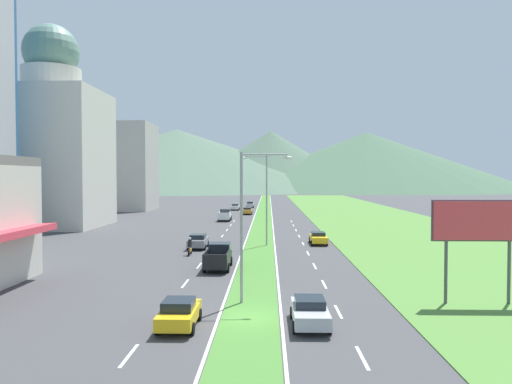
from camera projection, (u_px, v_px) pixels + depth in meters
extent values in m
plane|color=#424244|center=(250.00, 319.00, 26.76)|extent=(600.00, 600.00, 0.00)
cube|color=#477F33|center=(263.00, 221.00, 86.71)|extent=(3.20, 240.00, 0.06)
cube|color=#518438|center=(378.00, 221.00, 86.18)|extent=(24.00, 240.00, 0.06)
cube|color=silver|center=(129.00, 355.00, 21.28)|extent=(0.16, 2.80, 0.01)
cube|color=silver|center=(164.00, 310.00, 28.47)|extent=(0.16, 2.80, 0.01)
cube|color=silver|center=(185.00, 283.00, 35.66)|extent=(0.16, 2.80, 0.01)
cube|color=silver|center=(199.00, 266.00, 42.85)|extent=(0.16, 2.80, 0.01)
cube|color=silver|center=(209.00, 253.00, 50.04)|extent=(0.16, 2.80, 0.01)
cube|color=silver|center=(217.00, 243.00, 57.23)|extent=(0.16, 2.80, 0.01)
cube|color=silver|center=(222.00, 236.00, 64.42)|extent=(0.16, 2.80, 0.01)
cube|color=silver|center=(227.00, 230.00, 71.61)|extent=(0.16, 2.80, 0.01)
cube|color=silver|center=(231.00, 225.00, 78.80)|extent=(0.16, 2.80, 0.01)
cube|color=silver|center=(234.00, 221.00, 85.99)|extent=(0.16, 2.80, 0.01)
cube|color=silver|center=(362.00, 358.00, 21.02)|extent=(0.16, 2.80, 0.01)
cube|color=silver|center=(338.00, 312.00, 28.21)|extent=(0.16, 2.80, 0.01)
cube|color=silver|center=(324.00, 284.00, 35.40)|extent=(0.16, 2.80, 0.01)
cube|color=silver|center=(315.00, 266.00, 42.59)|extent=(0.16, 2.80, 0.01)
cube|color=silver|center=(308.00, 253.00, 49.78)|extent=(0.16, 2.80, 0.01)
cube|color=silver|center=(303.00, 244.00, 56.97)|extent=(0.16, 2.80, 0.01)
cube|color=silver|center=(299.00, 236.00, 64.16)|extent=(0.16, 2.80, 0.01)
cube|color=silver|center=(296.00, 230.00, 71.35)|extent=(0.16, 2.80, 0.01)
cube|color=silver|center=(293.00, 225.00, 78.54)|extent=(0.16, 2.80, 0.01)
cube|color=silver|center=(291.00, 221.00, 85.73)|extent=(0.16, 2.80, 0.01)
cube|color=silver|center=(253.00, 221.00, 86.76)|extent=(0.16, 240.00, 0.01)
cube|color=silver|center=(272.00, 221.00, 86.67)|extent=(0.16, 240.00, 0.01)
cube|color=beige|center=(52.00, 159.00, 76.47)|extent=(15.46, 15.46, 21.45)
cylinder|color=beige|center=(51.00, 79.00, 76.09)|extent=(9.00, 9.00, 3.43)
sphere|color=slate|center=(51.00, 52.00, 75.95)|extent=(8.57, 8.57, 8.57)
cube|color=#B7B2A8|center=(124.00, 167.00, 114.91)|extent=(13.40, 13.40, 20.48)
cone|color=#516B56|center=(177.00, 159.00, 316.17)|extent=(238.34, 238.34, 38.86)
cone|color=#516B56|center=(271.00, 160.00, 302.49)|extent=(121.49, 121.49, 36.58)
cone|color=#47664C|center=(366.00, 161.00, 302.12)|extent=(190.45, 190.45, 35.59)
cylinder|color=#99999E|center=(241.00, 228.00, 29.89)|extent=(0.18, 0.18, 9.38)
cylinder|color=#99999E|center=(265.00, 154.00, 29.77)|extent=(2.85, 0.22, 0.10)
ellipsoid|color=silver|center=(288.00, 158.00, 29.80)|extent=(0.56, 0.28, 0.20)
cylinder|color=#99999E|center=(267.00, 201.00, 55.11)|extent=(0.18, 0.18, 10.33)
cylinder|color=#99999E|center=(256.00, 156.00, 54.91)|extent=(2.46, 0.26, 0.10)
ellipsoid|color=silver|center=(245.00, 158.00, 54.87)|extent=(0.56, 0.28, 0.20)
cylinder|color=#4C4C51|center=(446.00, 272.00, 29.88)|extent=(0.20, 0.20, 3.99)
cylinder|color=#4C4C51|center=(509.00, 272.00, 29.78)|extent=(0.20, 0.20, 3.99)
cube|color=#D83847|center=(479.00, 221.00, 29.63)|extent=(5.49, 0.16, 2.36)
cube|color=#4C4C51|center=(478.00, 221.00, 29.75)|extent=(5.69, 0.08, 2.56)
cube|color=#C6842D|center=(247.00, 211.00, 101.61)|extent=(1.83, 4.53, 0.75)
cube|color=black|center=(247.00, 208.00, 101.41)|extent=(1.58, 1.99, 0.41)
cylinder|color=black|center=(244.00, 212.00, 103.05)|extent=(0.22, 0.64, 0.64)
cylinder|color=black|center=(252.00, 212.00, 103.01)|extent=(0.22, 0.64, 0.64)
cylinder|color=black|center=(243.00, 213.00, 100.24)|extent=(0.22, 0.64, 0.64)
cylinder|color=black|center=(251.00, 213.00, 100.20)|extent=(0.22, 0.64, 0.64)
cube|color=#B2B2B7|center=(310.00, 313.00, 25.53)|extent=(1.80, 4.27, 0.69)
cube|color=black|center=(310.00, 302.00, 25.69)|extent=(1.55, 1.88, 0.43)
cylinder|color=black|center=(329.00, 328.00, 24.20)|extent=(0.22, 0.64, 0.64)
cylinder|color=black|center=(295.00, 327.00, 24.24)|extent=(0.22, 0.64, 0.64)
cylinder|color=black|center=(323.00, 313.00, 26.85)|extent=(0.22, 0.64, 0.64)
cylinder|color=black|center=(292.00, 313.00, 26.89)|extent=(0.22, 0.64, 0.64)
cube|color=yellow|center=(179.00, 315.00, 25.29)|extent=(1.81, 4.03, 0.67)
cube|color=black|center=(179.00, 304.00, 25.11)|extent=(1.55, 1.77, 0.50)
cylinder|color=black|center=(168.00, 314.00, 26.57)|extent=(0.22, 0.64, 0.64)
cylinder|color=black|center=(199.00, 314.00, 26.52)|extent=(0.22, 0.64, 0.64)
cylinder|color=black|center=(157.00, 328.00, 24.07)|extent=(0.22, 0.64, 0.64)
cylinder|color=black|center=(192.00, 329.00, 24.03)|extent=(0.22, 0.64, 0.64)
cube|color=#B2B2B7|center=(250.00, 205.00, 123.86)|extent=(1.78, 4.62, 0.75)
cube|color=black|center=(250.00, 203.00, 123.66)|extent=(1.53, 2.03, 0.47)
cylinder|color=black|center=(247.00, 206.00, 125.32)|extent=(0.22, 0.64, 0.64)
cylinder|color=black|center=(254.00, 206.00, 125.28)|extent=(0.22, 0.64, 0.64)
cylinder|color=black|center=(247.00, 207.00, 122.46)|extent=(0.22, 0.64, 0.64)
cylinder|color=black|center=(253.00, 207.00, 122.42)|extent=(0.22, 0.64, 0.64)
cube|color=silver|center=(235.00, 207.00, 114.78)|extent=(1.77, 4.64, 0.73)
cube|color=black|center=(235.00, 205.00, 114.58)|extent=(1.52, 2.04, 0.42)
cylinder|color=black|center=(232.00, 208.00, 116.25)|extent=(0.22, 0.64, 0.64)
cylinder|color=black|center=(239.00, 208.00, 116.21)|extent=(0.22, 0.64, 0.64)
cylinder|color=black|center=(231.00, 209.00, 113.38)|extent=(0.22, 0.64, 0.64)
cylinder|color=black|center=(239.00, 209.00, 113.34)|extent=(0.22, 0.64, 0.64)
cube|color=slate|center=(198.00, 242.00, 53.29)|extent=(1.87, 4.38, 0.76)
cube|color=black|center=(198.00, 237.00, 53.10)|extent=(1.61, 1.93, 0.48)
cylinder|color=black|center=(192.00, 244.00, 54.68)|extent=(0.22, 0.64, 0.64)
cylinder|color=black|center=(208.00, 244.00, 54.64)|extent=(0.22, 0.64, 0.64)
cylinder|color=black|center=(188.00, 247.00, 51.97)|extent=(0.22, 0.64, 0.64)
cylinder|color=black|center=(205.00, 247.00, 51.92)|extent=(0.22, 0.64, 0.64)
cube|color=yellow|center=(318.00, 239.00, 56.63)|extent=(1.79, 4.39, 0.66)
cube|color=black|center=(318.00, 234.00, 56.79)|extent=(1.54, 1.93, 0.41)
cylinder|color=black|center=(327.00, 243.00, 55.26)|extent=(0.22, 0.64, 0.64)
cylinder|color=black|center=(312.00, 243.00, 55.31)|extent=(0.22, 0.64, 0.64)
cylinder|color=black|center=(324.00, 240.00, 57.98)|extent=(0.22, 0.64, 0.64)
cylinder|color=black|center=(310.00, 240.00, 58.02)|extent=(0.22, 0.64, 0.64)
cube|color=silver|center=(225.00, 216.00, 86.75)|extent=(2.00, 5.40, 0.80)
cube|color=black|center=(226.00, 211.00, 88.33)|extent=(1.84, 2.00, 0.80)
cube|color=silver|center=(219.00, 213.00, 85.66)|extent=(0.10, 3.20, 0.44)
cube|color=silver|center=(230.00, 213.00, 85.61)|extent=(0.10, 3.20, 0.44)
cube|color=silver|center=(224.00, 214.00, 84.08)|extent=(1.84, 0.10, 0.44)
cylinder|color=black|center=(220.00, 218.00, 88.41)|extent=(0.26, 0.80, 0.80)
cylinder|color=black|center=(231.00, 218.00, 88.36)|extent=(0.26, 0.80, 0.80)
cylinder|color=black|center=(219.00, 219.00, 85.17)|extent=(0.26, 0.80, 0.80)
cylinder|color=black|center=(230.00, 219.00, 85.12)|extent=(0.26, 0.80, 0.80)
cube|color=black|center=(218.00, 259.00, 41.39)|extent=(2.00, 5.40, 0.80)
cube|color=black|center=(220.00, 247.00, 42.96)|extent=(1.84, 2.00, 0.80)
cube|color=black|center=(205.00, 254.00, 40.29)|extent=(0.10, 3.20, 0.44)
cube|color=black|center=(228.00, 254.00, 40.25)|extent=(0.10, 3.20, 0.44)
cube|color=black|center=(215.00, 257.00, 38.72)|extent=(1.84, 0.10, 0.44)
cylinder|color=black|center=(209.00, 261.00, 43.04)|extent=(0.26, 0.80, 0.80)
cylinder|color=black|center=(231.00, 261.00, 42.99)|extent=(0.26, 0.80, 0.80)
cylinder|color=black|center=(204.00, 268.00, 39.81)|extent=(0.26, 0.80, 0.80)
cylinder|color=black|center=(228.00, 268.00, 39.76)|extent=(0.26, 0.80, 0.80)
cylinder|color=black|center=(191.00, 251.00, 49.38)|extent=(0.10, 0.60, 0.60)
cylinder|color=black|center=(189.00, 253.00, 47.98)|extent=(0.12, 0.60, 0.60)
cube|color=#C6842D|center=(190.00, 250.00, 48.67)|extent=(0.20, 1.12, 0.25)
ellipsoid|color=#C6842D|center=(190.00, 247.00, 48.86)|extent=(0.24, 0.44, 0.24)
cube|color=black|center=(190.00, 243.00, 48.55)|extent=(0.36, 0.28, 0.70)
sphere|color=silver|center=(190.00, 239.00, 48.59)|extent=(0.26, 0.26, 0.26)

